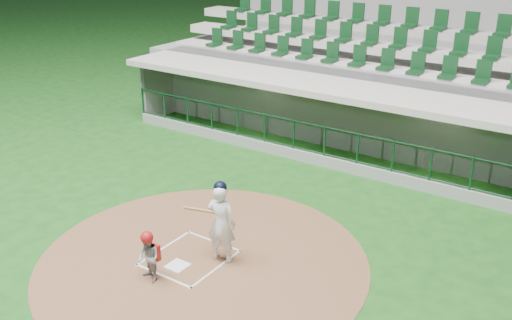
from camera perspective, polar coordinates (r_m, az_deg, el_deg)
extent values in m
plane|color=#154714|center=(12.98, -5.78, -9.16)|extent=(120.00, 120.00, 0.00)
cylinder|color=brown|center=(12.68, -5.30, -9.94)|extent=(7.20, 7.20, 0.01)
cube|color=white|center=(12.53, -7.85, -10.43)|extent=(0.43, 0.43, 0.02)
cube|color=white|center=(13.22, -9.16, -8.64)|extent=(0.05, 1.80, 0.01)
cube|color=silver|center=(12.37, -3.95, -10.75)|extent=(0.05, 1.80, 0.01)
cube|color=white|center=(13.33, -4.26, -8.09)|extent=(1.55, 0.05, 0.01)
cube|color=white|center=(12.26, -9.27, -11.36)|extent=(1.55, 0.05, 0.01)
cube|color=slate|center=(18.92, 8.87, -0.62)|extent=(15.00, 3.00, 0.10)
cube|color=gray|center=(19.82, 11.14, 4.61)|extent=(15.00, 0.20, 2.70)
cube|color=#B4AE9F|center=(19.64, 11.05, 5.22)|extent=(13.50, 0.04, 0.90)
cube|color=slate|center=(22.46, -8.48, 6.89)|extent=(0.20, 3.00, 2.70)
cube|color=#A9A399|center=(17.79, 9.07, 7.59)|extent=(15.40, 3.50, 0.20)
cube|color=gray|center=(17.36, 6.78, -0.16)|extent=(15.00, 0.15, 0.40)
cube|color=black|center=(16.83, 7.02, 4.80)|extent=(15.00, 0.01, 0.95)
cube|color=brown|center=(19.71, 10.25, 1.11)|extent=(12.75, 0.40, 0.45)
cube|color=white|center=(19.44, 1.30, 8.73)|extent=(1.30, 0.35, 0.04)
cube|color=white|center=(17.06, 18.55, 5.60)|extent=(1.30, 0.35, 0.04)
imported|color=#B11B13|center=(21.47, -1.17, 4.96)|extent=(1.10, 0.67, 1.66)
imported|color=#9F1112|center=(20.07, 4.17, 3.88)|extent=(1.15, 0.85, 1.82)
imported|color=#B22013|center=(18.61, 15.06, 1.28)|extent=(0.92, 0.77, 1.60)
imported|color=#A81312|center=(17.92, 22.39, -0.56)|extent=(1.52, 1.03, 1.58)
cube|color=gray|center=(21.21, 13.01, 6.48)|extent=(17.00, 6.50, 2.50)
cube|color=#AFA79E|center=(19.57, 11.64, 8.76)|extent=(16.60, 0.95, 0.30)
cube|color=#A09B90|center=(20.32, 12.84, 10.75)|extent=(16.60, 0.95, 0.30)
cube|color=gray|center=(21.10, 13.96, 12.59)|extent=(16.60, 0.95, 0.30)
cube|color=slate|center=(23.99, 16.35, 11.35)|extent=(17.00, 0.25, 5.05)
imported|color=white|center=(12.20, -3.50, -6.34)|extent=(0.73, 0.55, 1.80)
sphere|color=black|center=(11.82, -3.60, -2.77)|extent=(0.28, 0.28, 0.28)
cylinder|color=#A9834D|center=(12.01, -5.22, -5.07)|extent=(0.58, 0.79, 0.39)
imported|color=#96969C|center=(11.90, -10.70, -9.61)|extent=(0.61, 0.53, 1.05)
sphere|color=#A61117|center=(11.66, -10.86, -7.62)|extent=(0.26, 0.26, 0.26)
cube|color=#AA1A12|center=(11.95, -10.22, -8.98)|extent=(0.32, 0.10, 0.35)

